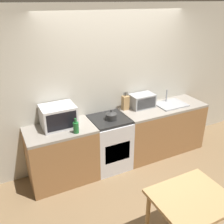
{
  "coord_description": "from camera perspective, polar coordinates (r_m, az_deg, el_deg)",
  "views": [
    {
      "loc": [
        -1.83,
        -2.58,
        2.64
      ],
      "look_at": [
        -0.26,
        0.55,
        1.05
      ],
      "focal_mm": 40.0,
      "sensor_mm": 36.0,
      "label": 1
    }
  ],
  "objects": [
    {
      "name": "microwave",
      "position": [
        3.76,
        -12.18,
        -0.96
      ],
      "size": [
        0.49,
        0.39,
        0.33
      ],
      "color": "silver",
      "rests_on": "counter_left_run"
    },
    {
      "name": "toaster_oven",
      "position": [
        4.39,
        6.93,
        2.56
      ],
      "size": [
        0.42,
        0.27,
        0.24
      ],
      "color": "#999BA0",
      "rests_on": "counter_right_run"
    },
    {
      "name": "sink_basin",
      "position": [
        4.62,
        13.28,
        1.81
      ],
      "size": [
        0.53,
        0.4,
        0.24
      ],
      "color": "#999BA0",
      "rests_on": "counter_right_run"
    },
    {
      "name": "knife_block",
      "position": [
        4.27,
        3.07,
        2.15
      ],
      "size": [
        0.11,
        0.09,
        0.31
      ],
      "color": "tan",
      "rests_on": "counter_right_run"
    },
    {
      "name": "kettle",
      "position": [
        3.92,
        -0.18,
        -0.78
      ],
      "size": [
        0.18,
        0.18,
        0.17
      ],
      "color": "#2D2D2D",
      "rests_on": "stove_range"
    },
    {
      "name": "bottle",
      "position": [
        3.57,
        -8.24,
        -3.47
      ],
      "size": [
        0.08,
        0.08,
        0.22
      ],
      "color": "#1E662D",
      "rests_on": "counter_left_run"
    },
    {
      "name": "wall_back",
      "position": [
        4.23,
        0.53,
        5.97
      ],
      "size": [
        10.0,
        0.06,
        2.6
      ],
      "color": "beige",
      "rests_on": "ground_plane"
    },
    {
      "name": "stove_range",
      "position": [
        4.2,
        -0.64,
        -7.0
      ],
      "size": [
        0.6,
        0.62,
        0.9
      ],
      "color": "silver",
      "rests_on": "ground_plane"
    },
    {
      "name": "counter_right_run",
      "position": [
        4.71,
        11.24,
        -3.76
      ],
      "size": [
        1.55,
        0.62,
        0.9
      ],
      "color": "olive",
      "rests_on": "ground_plane"
    },
    {
      "name": "ground_plane",
      "position": [
        4.12,
        6.96,
        -15.59
      ],
      "size": [
        16.0,
        16.0,
        0.0
      ],
      "primitive_type": "plane",
      "color": "brown"
    },
    {
      "name": "dining_table",
      "position": [
        2.99,
        17.58,
        -19.53
      ],
      "size": [
        0.82,
        0.68,
        0.73
      ],
      "color": "tan",
      "rests_on": "ground_plane"
    },
    {
      "name": "counter_left_run",
      "position": [
        3.97,
        -11.38,
        -9.57
      ],
      "size": [
        1.02,
        0.62,
        0.9
      ],
      "color": "olive",
      "rests_on": "ground_plane"
    }
  ]
}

